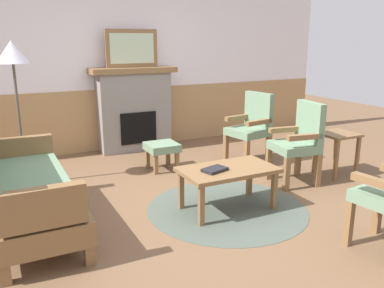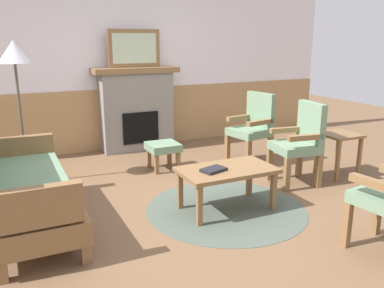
{
  "view_description": "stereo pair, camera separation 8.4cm",
  "coord_description": "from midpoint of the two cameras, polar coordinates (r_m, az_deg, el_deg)",
  "views": [
    {
      "loc": [
        -1.96,
        -3.55,
        1.69
      ],
      "look_at": [
        0.0,
        0.35,
        0.55
      ],
      "focal_mm": 37.54,
      "sensor_mm": 36.0,
      "label": 1
    },
    {
      "loc": [
        -1.88,
        -3.58,
        1.69
      ],
      "look_at": [
        0.0,
        0.35,
        0.55
      ],
      "focal_mm": 37.54,
      "sensor_mm": 36.0,
      "label": 2
    }
  ],
  "objects": [
    {
      "name": "couch",
      "position": [
        3.93,
        -21.93,
        -5.69
      ],
      "size": [
        0.7,
        1.8,
        0.98
      ],
      "color": "brown",
      "rests_on": "ground_plane"
    },
    {
      "name": "armchair_near_fireplace",
      "position": [
        5.63,
        9.13,
        2.66
      ],
      "size": [
        0.56,
        0.56,
        0.98
      ],
      "color": "brown",
      "rests_on": "ground_plane"
    },
    {
      "name": "ground_plane",
      "position": [
        4.39,
        2.55,
        -8.02
      ],
      "size": [
        14.0,
        14.0,
        0.0
      ],
      "primitive_type": "plane",
      "color": "brown"
    },
    {
      "name": "coffee_table",
      "position": [
        4.06,
        5.58,
        -4.16
      ],
      "size": [
        0.96,
        0.56,
        0.44
      ],
      "color": "brown",
      "rests_on": "ground_plane"
    },
    {
      "name": "book_on_table",
      "position": [
        3.94,
        3.69,
        -3.67
      ],
      "size": [
        0.27,
        0.22,
        0.03
      ],
      "primitive_type": "cube",
      "rotation": [
        0.0,
        0.0,
        0.28
      ],
      "color": "black",
      "rests_on": "coffee_table"
    },
    {
      "name": "floor_lamp_by_couch",
      "position": [
        5.0,
        -23.43,
        10.73
      ],
      "size": [
        0.36,
        0.36,
        1.68
      ],
      "color": "#332D28",
      "rests_on": "ground_plane"
    },
    {
      "name": "footstool",
      "position": [
        5.33,
        -3.68,
        -0.66
      ],
      "size": [
        0.4,
        0.4,
        0.36
      ],
      "color": "brown",
      "rests_on": "ground_plane"
    },
    {
      "name": "wall_back",
      "position": [
        6.47,
        -8.42,
        11.13
      ],
      "size": [
        7.2,
        0.14,
        2.7
      ],
      "color": "white",
      "rests_on": "ground_plane"
    },
    {
      "name": "framed_picture",
      "position": [
        6.22,
        -7.8,
        13.32
      ],
      "size": [
        0.8,
        0.04,
        0.56
      ],
      "color": "brown",
      "rests_on": "fireplace"
    },
    {
      "name": "fireplace",
      "position": [
        6.3,
        -7.51,
        5.05
      ],
      "size": [
        1.3,
        0.44,
        1.28
      ],
      "color": "gray",
      "rests_on": "ground_plane"
    },
    {
      "name": "side_table",
      "position": [
        5.38,
        20.57,
        0.21
      ],
      "size": [
        0.44,
        0.44,
        0.55
      ],
      "color": "brown",
      "rests_on": "ground_plane"
    },
    {
      "name": "round_rug",
      "position": [
        4.2,
        5.45,
        -9.11
      ],
      "size": [
        1.64,
        1.64,
        0.01
      ],
      "primitive_type": "cylinder",
      "color": "#4C564C",
      "rests_on": "ground_plane"
    },
    {
      "name": "armchair_by_window_left",
      "position": [
        4.93,
        15.65,
        0.59
      ],
      "size": [
        0.54,
        0.54,
        0.98
      ],
      "color": "brown",
      "rests_on": "ground_plane"
    }
  ]
}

